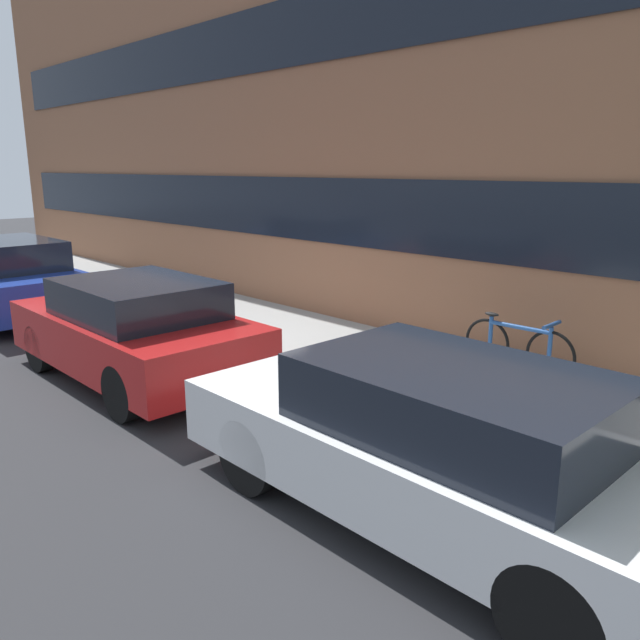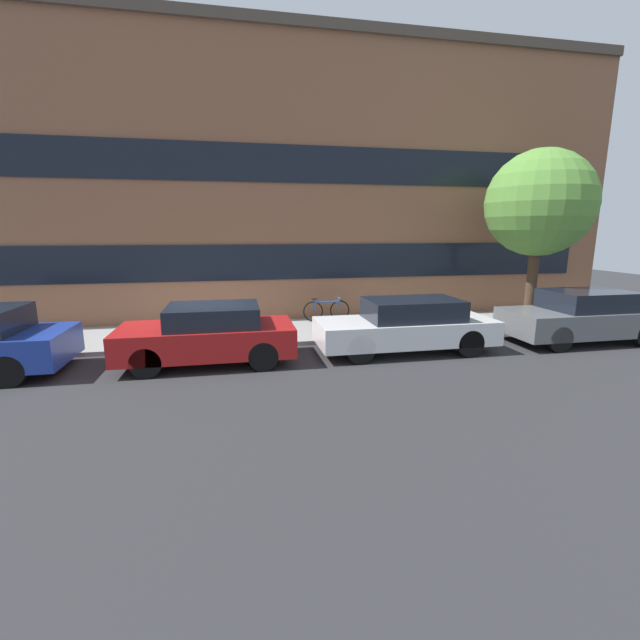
# 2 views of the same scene
# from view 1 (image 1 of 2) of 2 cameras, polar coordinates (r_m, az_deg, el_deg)

# --- Properties ---
(ground_plane) EXTENTS (56.00, 56.00, 0.00)m
(ground_plane) POSITION_cam_1_polar(r_m,az_deg,el_deg) (9.35, -11.70, -3.24)
(ground_plane) COLOR #2B2B2D
(sidewalk_strip) EXTENTS (28.00, 2.91, 0.11)m
(sidewalk_strip) POSITION_cam_1_polar(r_m,az_deg,el_deg) (10.14, -4.78, -1.32)
(sidewalk_strip) COLOR gray
(sidewalk_strip) RESTS_ON ground_plane
(rowhouse_facade) EXTENTS (28.00, 1.02, 8.94)m
(rowhouse_facade) POSITION_cam_1_polar(r_m,az_deg,el_deg) (11.22, 2.91, 22.96)
(rowhouse_facade) COLOR brown
(rowhouse_facade) RESTS_ON ground_plane
(parked_car_blue) EXTENTS (4.28, 1.81, 1.42)m
(parked_car_blue) POSITION_cam_1_polar(r_m,az_deg,el_deg) (12.87, -26.89, 3.45)
(parked_car_blue) COLOR #1E3899
(parked_car_blue) RESTS_ON ground_plane
(parked_car_red) EXTENTS (3.82, 1.75, 1.32)m
(parked_car_red) POSITION_cam_1_polar(r_m,az_deg,el_deg) (8.33, -16.54, -0.83)
(parked_car_red) COLOR #AD1919
(parked_car_red) RESTS_ON ground_plane
(parked_car_white) EXTENTS (4.33, 1.63, 1.31)m
(parked_car_white) POSITION_cam_1_polar(r_m,az_deg,el_deg) (4.86, 10.72, -11.15)
(parked_car_white) COLOR silver
(parked_car_white) RESTS_ON ground_plane
(fire_hydrant) EXTENTS (0.48, 0.27, 0.69)m
(fire_hydrant) POSITION_cam_1_polar(r_m,az_deg,el_deg) (14.00, -22.14, 3.62)
(fire_hydrant) COLOR gold
(fire_hydrant) RESTS_ON sidewalk_strip
(bicycle) EXTENTS (1.52, 0.44, 0.74)m
(bicycle) POSITION_cam_1_polar(r_m,az_deg,el_deg) (8.36, 17.66, -2.22)
(bicycle) COLOR black
(bicycle) RESTS_ON sidewalk_strip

